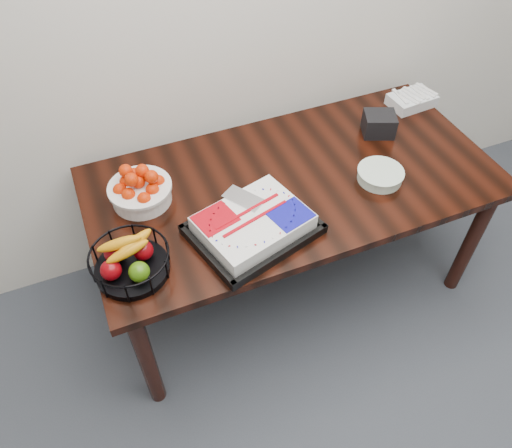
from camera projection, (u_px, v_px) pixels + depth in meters
name	position (u px, v px, depth m)	size (l,w,h in m)	color
table	(293.00, 193.00, 2.26)	(1.80, 0.90, 0.75)	black
cake_tray	(253.00, 225.00, 1.95)	(0.54, 0.47, 0.10)	black
tangerine_bowl	(140.00, 188.00, 2.05)	(0.26, 0.26, 0.17)	white
fruit_basket	(130.00, 260.00, 1.80)	(0.29, 0.29, 0.16)	black
plate_stack	(380.00, 175.00, 2.17)	(0.20, 0.20, 0.05)	white
fork_bag	(412.00, 100.00, 2.55)	(0.24, 0.16, 0.06)	silver
napkin_box	(379.00, 124.00, 2.38)	(0.14, 0.12, 0.10)	black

